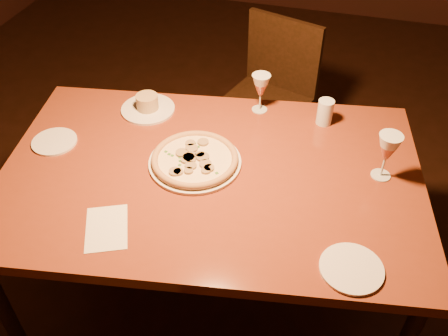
# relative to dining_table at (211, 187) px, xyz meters

# --- Properties ---
(floor) EXTENTS (7.00, 7.00, 0.00)m
(floor) POSITION_rel_dining_table_xyz_m (0.28, -0.11, -0.76)
(floor) COLOR black
(floor) RESTS_ON ground
(dining_table) EXTENTS (1.69, 1.23, 0.83)m
(dining_table) POSITION_rel_dining_table_xyz_m (0.00, 0.00, 0.00)
(dining_table) COLOR maroon
(dining_table) RESTS_ON floor
(chair_far) EXTENTS (0.56, 0.56, 0.91)m
(chair_far) POSITION_rel_dining_table_xyz_m (0.02, 1.05, -0.24)
(chair_far) COLOR black
(chair_far) RESTS_ON floor
(pizza_plate) EXTENTS (0.35, 0.35, 0.04)m
(pizza_plate) POSITION_rel_dining_table_xyz_m (-0.07, 0.03, 0.09)
(pizza_plate) COLOR silver
(pizza_plate) RESTS_ON dining_table
(ramekin_saucer) EXTENTS (0.23, 0.23, 0.07)m
(ramekin_saucer) POSITION_rel_dining_table_xyz_m (-0.37, 0.31, 0.10)
(ramekin_saucer) COLOR silver
(ramekin_saucer) RESTS_ON dining_table
(wine_glass_far) EXTENTS (0.08, 0.08, 0.17)m
(wine_glass_far) POSITION_rel_dining_table_xyz_m (0.09, 0.44, 0.16)
(wine_glass_far) COLOR #B55E4B
(wine_glass_far) RESTS_ON dining_table
(wine_glass_right) EXTENTS (0.08, 0.08, 0.19)m
(wine_glass_right) POSITION_rel_dining_table_xyz_m (0.61, 0.15, 0.17)
(wine_glass_right) COLOR #B55E4B
(wine_glass_right) RESTS_ON dining_table
(water_tumbler) EXTENTS (0.06, 0.06, 0.11)m
(water_tumbler) POSITION_rel_dining_table_xyz_m (0.36, 0.42, 0.13)
(water_tumbler) COLOR silver
(water_tumbler) RESTS_ON dining_table
(side_plate_left) EXTENTS (0.18, 0.18, 0.01)m
(side_plate_left) POSITION_rel_dining_table_xyz_m (-0.65, -0.00, 0.08)
(side_plate_left) COLOR silver
(side_plate_left) RESTS_ON dining_table
(side_plate_near) EXTENTS (0.20, 0.20, 0.01)m
(side_plate_near) POSITION_rel_dining_table_xyz_m (0.54, -0.31, 0.08)
(side_plate_near) COLOR silver
(side_plate_near) RESTS_ON dining_table
(menu_card) EXTENTS (0.20, 0.24, 0.00)m
(menu_card) POSITION_rel_dining_table_xyz_m (-0.25, -0.36, 0.07)
(menu_card) COLOR silver
(menu_card) RESTS_ON dining_table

